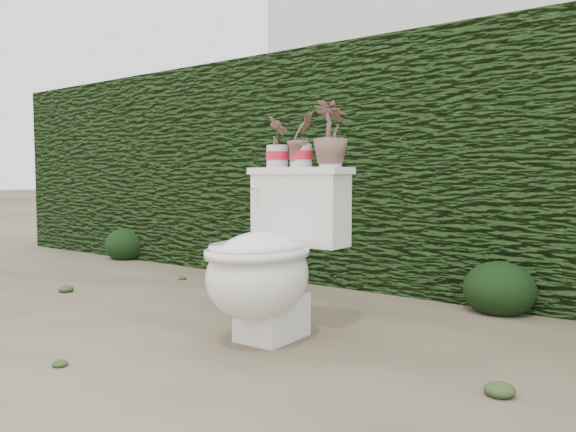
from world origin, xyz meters
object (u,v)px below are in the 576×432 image
Objects in this scene: potted_plant_center at (301,141)px; potted_plant_right at (330,136)px; toilet at (269,261)px; potted_plant_left at (277,143)px.

potted_plant_right reaches higher than potted_plant_center.
toilet is 2.71× the size of potted_plant_right.
potted_plant_left is at bearing 106.08° from potted_plant_center.
potted_plant_center is at bearing 88.50° from toilet.
potted_plant_center is 0.16m from potted_plant_right.
potted_plant_center is at bearing 7.86° from potted_plant_right.
potted_plant_right is (0.16, 0.00, 0.02)m from potted_plant_center.
potted_plant_left is 0.31m from potted_plant_right.
toilet is 3.10× the size of potted_plant_center.
potted_plant_right reaches higher than toilet.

